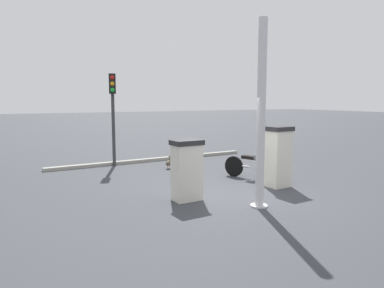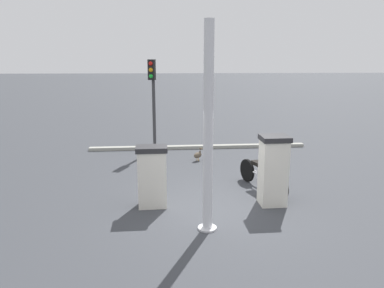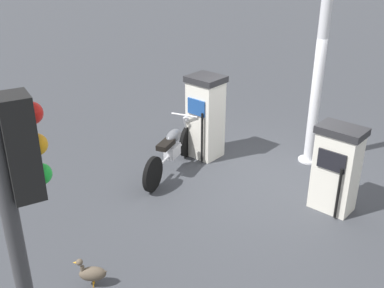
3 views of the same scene
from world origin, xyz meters
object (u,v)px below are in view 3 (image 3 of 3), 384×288
(fuel_pump_near, at_px, (205,117))
(canopy_support_pole, at_px, (320,63))
(wandering_duck, at_px, (92,273))
(roadside_traffic_light, at_px, (27,238))
(fuel_pump_far, at_px, (336,168))
(motorcycle_near_pump, at_px, (172,150))

(fuel_pump_near, xyz_separation_m, canopy_support_pole, (-1.28, 1.69, 1.17))
(wandering_duck, height_order, roadside_traffic_light, roadside_traffic_light)
(roadside_traffic_light, xyz_separation_m, canopy_support_pole, (-6.58, -1.44, -0.28))
(fuel_pump_near, relative_size, roadside_traffic_light, 0.51)
(fuel_pump_near, xyz_separation_m, fuel_pump_far, (0.00, 2.90, -0.11))
(motorcycle_near_pump, relative_size, wandering_duck, 4.70)
(fuel_pump_far, bearing_deg, wandering_duck, -18.83)
(motorcycle_near_pump, height_order, wandering_duck, motorcycle_near_pump)
(roadside_traffic_light, bearing_deg, fuel_pump_near, -149.41)
(fuel_pump_far, relative_size, motorcycle_near_pump, 0.72)
(fuel_pump_near, height_order, canopy_support_pole, canopy_support_pole)
(fuel_pump_near, relative_size, fuel_pump_far, 1.15)
(wandering_duck, xyz_separation_m, canopy_support_pole, (-5.19, 0.12, 1.83))
(fuel_pump_near, relative_size, canopy_support_pole, 0.40)
(motorcycle_near_pump, relative_size, roadside_traffic_light, 0.61)
(motorcycle_near_pump, distance_m, roadside_traffic_light, 5.67)
(fuel_pump_far, xyz_separation_m, canopy_support_pole, (-1.28, -1.21, 1.28))
(fuel_pump_near, bearing_deg, motorcycle_near_pump, 0.20)
(wandering_duck, relative_size, canopy_support_pole, 0.10)
(fuel_pump_far, bearing_deg, roadside_traffic_light, 2.50)
(roadside_traffic_light, bearing_deg, canopy_support_pole, -167.65)
(fuel_pump_far, distance_m, wandering_duck, 4.16)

